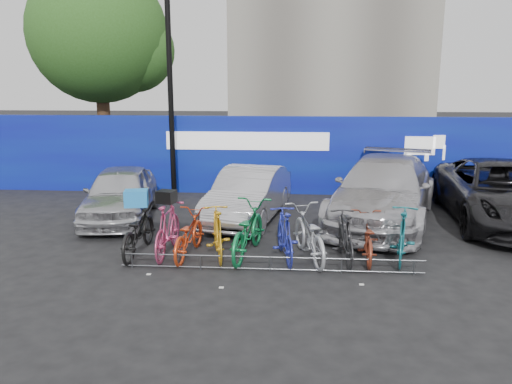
# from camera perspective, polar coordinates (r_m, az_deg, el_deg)

# --- Properties ---
(ground) EXTENTS (100.00, 100.00, 0.00)m
(ground) POSITION_cam_1_polar(r_m,az_deg,el_deg) (9.89, 1.79, -7.79)
(ground) COLOR black
(ground) RESTS_ON ground
(hoarding) EXTENTS (22.00, 0.18, 2.40)m
(hoarding) POSITION_cam_1_polar(r_m,az_deg,el_deg) (15.43, 2.74, 4.21)
(hoarding) COLOR #0A2B94
(hoarding) RESTS_ON ground
(tree) EXTENTS (5.40, 5.20, 7.80)m
(tree) POSITION_cam_1_polar(r_m,az_deg,el_deg) (20.66, -16.87, 16.56)
(tree) COLOR #382314
(tree) RESTS_ON ground
(lamppost) EXTENTS (0.25, 0.50, 6.11)m
(lamppost) POSITION_cam_1_polar(r_m,az_deg,el_deg) (15.09, -9.77, 11.74)
(lamppost) COLOR black
(lamppost) RESTS_ON ground
(bike_rack) EXTENTS (5.60, 0.03, 0.30)m
(bike_rack) POSITION_cam_1_polar(r_m,az_deg,el_deg) (9.27, 1.65, -8.14)
(bike_rack) COLOR #595B60
(bike_rack) RESTS_ON ground
(car_0) EXTENTS (2.16, 4.12, 1.34)m
(car_0) POSITION_cam_1_polar(r_m,az_deg,el_deg) (13.05, -15.24, -0.14)
(car_0) COLOR #B8B9BE
(car_0) RESTS_ON ground
(car_1) EXTENTS (2.12, 4.17, 1.31)m
(car_1) POSITION_cam_1_polar(r_m,az_deg,el_deg) (12.50, -0.85, -0.31)
(car_1) COLOR #ACABB1
(car_1) RESTS_ON ground
(car_2) EXTENTS (3.80, 5.89, 1.59)m
(car_2) POSITION_cam_1_polar(r_m,az_deg,el_deg) (12.72, 14.41, 0.16)
(car_2) COLOR #BAB9BE
(car_2) RESTS_ON ground
(car_3) EXTENTS (3.01, 5.71, 1.53)m
(car_3) POSITION_cam_1_polar(r_m,az_deg,el_deg) (13.61, 26.43, -0.10)
(car_3) COLOR black
(car_3) RESTS_ON ground
(bike_0) EXTENTS (0.69, 1.93, 1.01)m
(bike_0) POSITION_cam_1_polar(r_m,az_deg,el_deg) (10.34, -13.35, -4.27)
(bike_0) COLOR black
(bike_0) RESTS_ON ground
(bike_1) EXTENTS (0.55, 1.81, 1.08)m
(bike_1) POSITION_cam_1_polar(r_m,az_deg,el_deg) (10.18, -10.07, -4.18)
(bike_1) COLOR #C63E71
(bike_1) RESTS_ON ground
(bike_2) EXTENTS (0.78, 1.79, 0.91)m
(bike_2) POSITION_cam_1_polar(r_m,az_deg,el_deg) (10.04, -7.76, -4.83)
(bike_2) COLOR red
(bike_2) RESTS_ON ground
(bike_3) EXTENTS (0.84, 1.74, 1.01)m
(bike_3) POSITION_cam_1_polar(r_m,az_deg,el_deg) (9.94, -4.41, -4.64)
(bike_3) COLOR gold
(bike_3) RESTS_ON ground
(bike_4) EXTENTS (1.08, 2.15, 1.08)m
(bike_4) POSITION_cam_1_polar(r_m,az_deg,el_deg) (9.95, -0.99, -4.38)
(bike_4) COLOR #11793E
(bike_4) RESTS_ON ground
(bike_5) EXTENTS (0.77, 1.75, 1.02)m
(bike_5) POSITION_cam_1_polar(r_m,az_deg,el_deg) (9.77, 3.31, -4.90)
(bike_5) COLOR #252EA7
(bike_5) RESTS_ON ground
(bike_6) EXTENTS (1.16, 2.08, 1.03)m
(bike_6) POSITION_cam_1_polar(r_m,az_deg,el_deg) (9.83, 6.00, -4.79)
(bike_6) COLOR #ABAEB2
(bike_6) RESTS_ON ground
(bike_7) EXTENTS (0.60, 1.69, 0.99)m
(bike_7) POSITION_cam_1_polar(r_m,az_deg,el_deg) (9.85, 10.10, -5.02)
(bike_7) COLOR #262628
(bike_7) RESTS_ON ground
(bike_8) EXTENTS (0.71, 1.74, 0.90)m
(bike_8) POSITION_cam_1_polar(r_m,az_deg,el_deg) (10.03, 12.55, -5.08)
(bike_8) COLOR maroon
(bike_8) RESTS_ON ground
(bike_9) EXTENTS (0.92, 1.81, 1.05)m
(bike_9) POSITION_cam_1_polar(r_m,az_deg,el_deg) (10.13, 16.45, -4.70)
(bike_9) COLOR #15626C
(bike_9) RESTS_ON ground
(cargo_crate) EXTENTS (0.51, 0.43, 0.32)m
(cargo_crate) POSITION_cam_1_polar(r_m,az_deg,el_deg) (10.17, -13.54, -0.69)
(cargo_crate) COLOR #1F80D4
(cargo_crate) RESTS_ON bike_0
(cargo_topcase) EXTENTS (0.40, 0.37, 0.25)m
(cargo_topcase) POSITION_cam_1_polar(r_m,az_deg,el_deg) (10.01, -10.21, -0.53)
(cargo_topcase) COLOR black
(cargo_topcase) RESTS_ON bike_1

